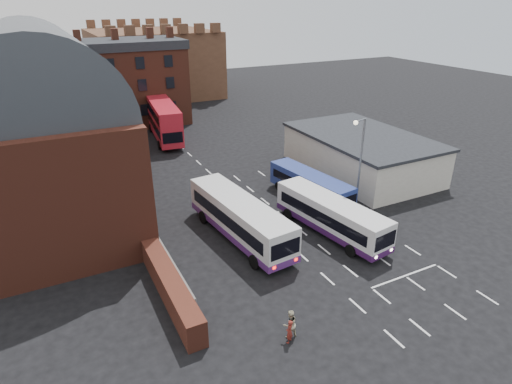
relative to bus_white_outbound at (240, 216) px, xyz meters
name	(u,v)px	position (x,y,z in m)	size (l,w,h in m)	color
ground	(321,273)	(2.98, -6.98, -1.94)	(180.00, 180.00, 0.00)	black
railway_station	(42,123)	(-12.52, 14.02, 5.69)	(12.00, 28.00, 16.00)	#602B1E
forecourt_wall	(171,287)	(-7.22, -4.98, -1.04)	(1.20, 10.00, 1.80)	#602B1E
cream_building	(361,153)	(17.98, 7.02, 0.21)	(10.40, 16.40, 4.25)	beige
brick_terrace	(108,89)	(-3.02, 39.02, 3.56)	(22.00, 10.00, 11.00)	brown
castle_keep	(153,63)	(8.98, 59.02, 4.06)	(22.00, 22.00, 12.00)	brown
bus_white_outbound	(240,216)	(0.00, 0.00, 0.00)	(3.98, 12.29, 3.29)	silver
bus_white_inbound	(331,214)	(6.88, -2.67, -0.20)	(4.04, 11.09, 2.96)	silver
bus_blue	(310,185)	(8.98, 3.42, -0.38)	(3.54, 9.90, 2.64)	navy
bus_red_double	(164,121)	(2.12, 28.37, 0.69)	(4.28, 12.64, 4.96)	red
street_lamp	(359,156)	(11.30, -0.32, 3.25)	(1.67, 0.77, 8.60)	slate
pedestrian_red	(289,332)	(-2.46, -11.65, -1.20)	(0.54, 0.36, 1.49)	maroon
pedestrian_beige	(290,324)	(-2.20, -11.29, -1.06)	(0.86, 0.67, 1.77)	#B4AB8A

